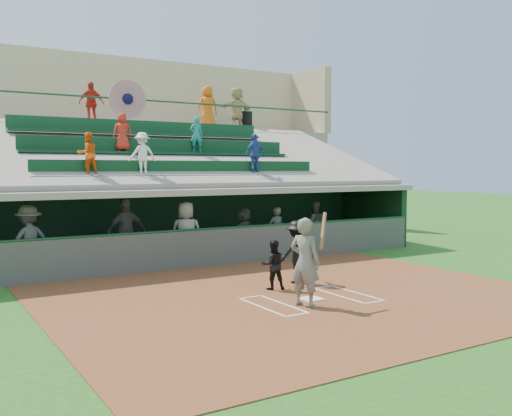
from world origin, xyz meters
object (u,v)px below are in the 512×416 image
catcher (273,265)px  trash_bin (246,122)px  batter_at_plate (305,262)px  home_plate (311,299)px

catcher → trash_bin: (6.33, 12.04, 4.47)m
batter_at_plate → catcher: size_ratio=1.66×
catcher → trash_bin: size_ratio=1.24×
trash_bin → home_plate: bearing=-114.8°
batter_at_plate → home_plate: bearing=40.2°
home_plate → catcher: bearing=96.0°
home_plate → trash_bin: 15.58m
batter_at_plate → trash_bin: 15.85m
home_plate → batter_at_plate: (-0.47, -0.39, 0.92)m
batter_at_plate → catcher: (0.33, 1.73, -0.35)m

